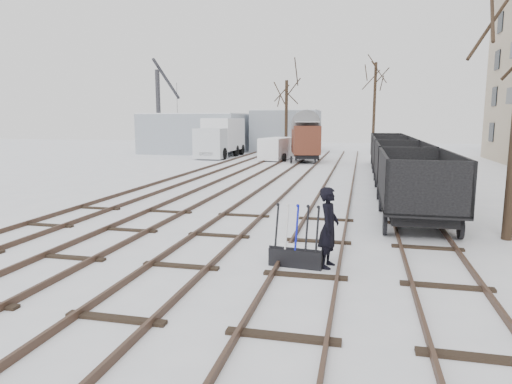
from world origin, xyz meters
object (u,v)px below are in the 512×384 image
ground_frame (296,255)px  lorry (221,137)px  crane (160,128)px  box_van_wagon (306,139)px  freight_wagon_a (416,197)px  panel_van (277,148)px  worker (329,228)px

ground_frame → lorry: lorry is taller
ground_frame → crane: (-19.70, 34.99, 2.27)m
ground_frame → box_van_wagon: size_ratio=0.32×
freight_wagon_a → panel_van: 24.57m
box_van_wagon → lorry: 8.98m
panel_van → crane: 15.56m
freight_wagon_a → crane: 37.45m
ground_frame → box_van_wagon: box_van_wagon is taller
box_van_wagon → lorry: size_ratio=0.59×
freight_wagon_a → panel_van: (-9.03, 22.85, 0.08)m
crane → ground_frame: bearing=-55.2°
worker → lorry: 32.46m
freight_wagon_a → crane: (-23.00, 29.51, 1.64)m
worker → panel_van: worker is taller
lorry → crane: size_ratio=0.82×
freight_wagon_a → crane: crane is taller
crane → lorry: bearing=-24.7°
crane → panel_van: bearing=-20.1°
freight_wagon_a → box_van_wagon: size_ratio=1.26×
ground_frame → worker: size_ratio=0.77×
box_van_wagon → ground_frame: bearing=-95.1°
panel_van → worker: bearing=-66.8°
freight_wagon_a → box_van_wagon: bearing=106.6°
freight_wagon_a → panel_van: size_ratio=1.28×
ground_frame → panel_van: 28.92m
lorry → crane: (-8.30, 4.81, 0.72)m
box_van_wagon → lorry: lorry is taller
box_van_wagon → crane: bearing=142.1°
worker → lorry: bearing=31.1°
freight_wagon_a → worker: bearing=-115.4°
ground_frame → crane: 40.22m
box_van_wagon → crane: (-16.62, 8.18, 0.63)m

